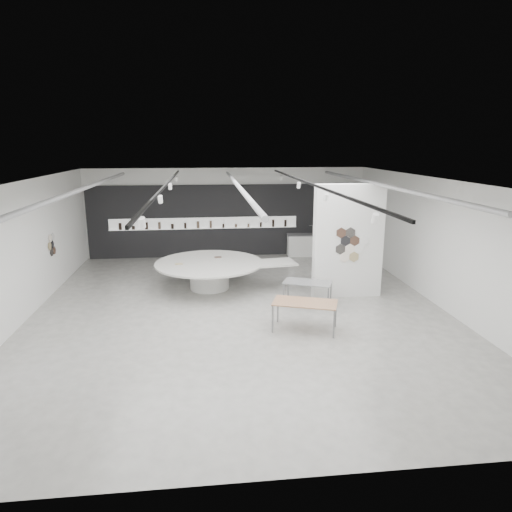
{
  "coord_description": "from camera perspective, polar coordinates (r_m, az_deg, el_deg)",
  "views": [
    {
      "loc": [
        -0.96,
        -12.63,
        4.79
      ],
      "look_at": [
        0.6,
        1.2,
        1.36
      ],
      "focal_mm": 32.0,
      "sensor_mm": 36.0,
      "label": 1
    }
  ],
  "objects": [
    {
      "name": "back_wall_display",
      "position": [
        19.85,
        -3.82,
        4.41
      ],
      "size": [
        11.8,
        0.27,
        3.1
      ],
      "color": "black",
      "rests_on": "ground"
    },
    {
      "name": "display_island",
      "position": [
        15.48,
        -5.56,
        -1.91
      ],
      "size": [
        4.99,
        4.1,
        0.93
      ],
      "rotation": [
        0.0,
        0.0,
        0.14
      ],
      "color": "white",
      "rests_on": "ground"
    },
    {
      "name": "partition_column",
      "position": [
        14.64,
        11.45,
        1.8
      ],
      "size": [
        2.2,
        0.38,
        3.6
      ],
      "color": "white",
      "rests_on": "ground"
    },
    {
      "name": "sample_table_wood",
      "position": [
        12.04,
        6.14,
        -5.99
      ],
      "size": [
        1.83,
        1.33,
        0.78
      ],
      "rotation": [
        0.0,
        0.0,
        -0.34
      ],
      "color": "#9E7151",
      "rests_on": "ground"
    },
    {
      "name": "room",
      "position": [
        12.94,
        -2.46,
        1.73
      ],
      "size": [
        12.02,
        14.02,
        3.82
      ],
      "color": "#A19F98",
      "rests_on": "ground"
    },
    {
      "name": "sample_table_stone",
      "position": [
        13.91,
        6.49,
        -3.47
      ],
      "size": [
        1.58,
        1.2,
        0.73
      ],
      "rotation": [
        0.0,
        0.0,
        -0.39
      ],
      "color": "gray",
      "rests_on": "ground"
    },
    {
      "name": "kitchen_counter",
      "position": [
        20.13,
        6.29,
        1.39
      ],
      "size": [
        1.71,
        0.75,
        1.32
      ],
      "rotation": [
        0.0,
        0.0,
        -0.06
      ],
      "color": "white",
      "rests_on": "ground"
    }
  ]
}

